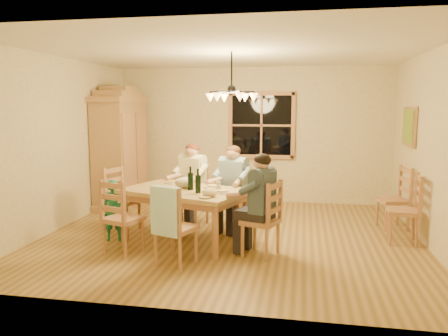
% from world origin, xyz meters
% --- Properties ---
extents(floor, '(5.50, 5.50, 0.00)m').
position_xyz_m(floor, '(0.00, 0.00, 0.00)').
color(floor, olive).
rests_on(floor, ground).
extents(ceiling, '(5.50, 5.00, 0.02)m').
position_xyz_m(ceiling, '(0.00, 0.00, 2.70)').
color(ceiling, white).
rests_on(ceiling, wall_back).
extents(wall_back, '(5.50, 0.02, 2.70)m').
position_xyz_m(wall_back, '(0.00, 2.50, 1.35)').
color(wall_back, '#C4B48A').
rests_on(wall_back, floor).
extents(wall_left, '(0.02, 5.00, 2.70)m').
position_xyz_m(wall_left, '(-2.75, 0.00, 1.35)').
color(wall_left, '#C4B48A').
rests_on(wall_left, floor).
extents(wall_right, '(0.02, 5.00, 2.70)m').
position_xyz_m(wall_right, '(2.75, 0.00, 1.35)').
color(wall_right, '#C4B48A').
rests_on(wall_right, floor).
extents(window, '(1.30, 0.06, 1.30)m').
position_xyz_m(window, '(0.20, 2.47, 1.55)').
color(window, black).
rests_on(window, wall_back).
extents(painting, '(0.06, 0.78, 0.64)m').
position_xyz_m(painting, '(2.71, 1.20, 1.60)').
color(painting, '#A77E48').
rests_on(painting, wall_right).
extents(chandelier, '(0.77, 0.68, 0.71)m').
position_xyz_m(chandelier, '(-0.00, 0.00, 2.08)').
color(chandelier, black).
rests_on(chandelier, ceiling).
extents(armoire, '(0.66, 1.40, 2.30)m').
position_xyz_m(armoire, '(-2.42, 1.57, 1.06)').
color(armoire, '#A77E48').
rests_on(armoire, floor).
extents(dining_table, '(1.96, 1.56, 0.76)m').
position_xyz_m(dining_table, '(-0.60, -0.41, 0.66)').
color(dining_table, '#AC8C4C').
rests_on(dining_table, floor).
extents(chair_far_left, '(0.56, 0.54, 0.99)m').
position_xyz_m(chair_far_left, '(-0.73, 0.50, 0.30)').
color(chair_far_left, '#A57048').
rests_on(chair_far_left, floor).
extents(chair_far_right, '(0.56, 0.54, 0.99)m').
position_xyz_m(chair_far_right, '(-0.01, 0.24, 0.30)').
color(chair_far_right, '#A57048').
rests_on(chair_far_right, floor).
extents(chair_near_left, '(0.56, 0.54, 0.99)m').
position_xyz_m(chair_near_left, '(-1.27, -1.02, 0.30)').
color(chair_near_left, '#A57048').
rests_on(chair_near_left, floor).
extents(chair_near_right, '(0.56, 0.54, 0.99)m').
position_xyz_m(chair_near_right, '(-0.47, -1.31, 0.30)').
color(chair_near_right, '#A57048').
rests_on(chair_near_right, floor).
extents(chair_end_left, '(0.54, 0.56, 0.99)m').
position_xyz_m(chair_end_left, '(-1.72, -0.00, 0.30)').
color(chair_end_left, '#A57048').
rests_on(chair_end_left, floor).
extents(chair_end_right, '(0.54, 0.56, 0.99)m').
position_xyz_m(chair_end_right, '(0.52, -0.81, 0.30)').
color(chair_end_right, '#A57048').
rests_on(chair_end_right, floor).
extents(adult_woman, '(0.50, 0.52, 0.87)m').
position_xyz_m(adult_woman, '(-0.73, 0.50, 0.84)').
color(adult_woman, beige).
rests_on(adult_woman, floor).
extents(adult_plaid_man, '(0.50, 0.52, 0.87)m').
position_xyz_m(adult_plaid_man, '(-0.01, 0.24, 0.84)').
color(adult_plaid_man, '#2F6283').
rests_on(adult_plaid_man, floor).
extents(adult_slate_man, '(0.52, 0.50, 0.87)m').
position_xyz_m(adult_slate_man, '(0.52, -0.81, 0.84)').
color(adult_slate_man, '#3F5065').
rests_on(adult_slate_man, floor).
extents(towel, '(0.39, 0.22, 0.58)m').
position_xyz_m(towel, '(-0.53, -1.49, 0.70)').
color(towel, '#B6E8F7').
rests_on(towel, chair_near_right).
extents(wine_bottle_a, '(0.08, 0.08, 0.33)m').
position_xyz_m(wine_bottle_a, '(-0.51, -0.43, 0.93)').
color(wine_bottle_a, black).
rests_on(wine_bottle_a, dining_table).
extents(wine_bottle_b, '(0.08, 0.08, 0.33)m').
position_xyz_m(wine_bottle_b, '(-0.35, -0.63, 0.93)').
color(wine_bottle_b, black).
rests_on(wine_bottle_b, dining_table).
extents(plate_woman, '(0.26, 0.26, 0.02)m').
position_xyz_m(plate_woman, '(-0.90, 0.03, 0.77)').
color(plate_woman, white).
rests_on(plate_woman, dining_table).
extents(plate_plaid, '(0.26, 0.26, 0.02)m').
position_xyz_m(plate_plaid, '(-0.23, -0.22, 0.77)').
color(plate_plaid, white).
rests_on(plate_plaid, dining_table).
extents(plate_slate, '(0.26, 0.26, 0.02)m').
position_xyz_m(plate_slate, '(-0.04, -0.56, 0.77)').
color(plate_slate, white).
rests_on(plate_slate, dining_table).
extents(wine_glass_a, '(0.06, 0.06, 0.14)m').
position_xyz_m(wine_glass_a, '(-0.62, -0.17, 0.83)').
color(wine_glass_a, silver).
rests_on(wine_glass_a, dining_table).
extents(wine_glass_b, '(0.06, 0.06, 0.14)m').
position_xyz_m(wine_glass_b, '(-0.10, -0.47, 0.83)').
color(wine_glass_b, silver).
rests_on(wine_glass_b, dining_table).
extents(cap, '(0.20, 0.20, 0.11)m').
position_xyz_m(cap, '(-0.15, -0.84, 0.82)').
color(cap, beige).
rests_on(cap, dining_table).
extents(napkin, '(0.22, 0.19, 0.03)m').
position_xyz_m(napkin, '(-0.72, -0.57, 0.78)').
color(napkin, '#4C618C').
rests_on(napkin, dining_table).
extents(cloth_bundle, '(0.28, 0.22, 0.15)m').
position_xyz_m(cloth_bundle, '(-0.64, -0.31, 0.84)').
color(cloth_bundle, '#B9B286').
rests_on(cloth_bundle, dining_table).
extents(child, '(0.37, 0.30, 0.88)m').
position_xyz_m(child, '(-1.62, -0.55, 0.44)').
color(child, '#1A785A').
rests_on(child, floor).
extents(chair_spare_front, '(0.46, 0.48, 0.99)m').
position_xyz_m(chair_spare_front, '(2.45, 0.09, 0.30)').
color(chair_spare_front, '#A57048').
rests_on(chair_spare_front, floor).
extents(chair_spare_back, '(0.51, 0.52, 0.99)m').
position_xyz_m(chair_spare_back, '(2.45, 0.83, 0.30)').
color(chair_spare_back, '#A57048').
rests_on(chair_spare_back, floor).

